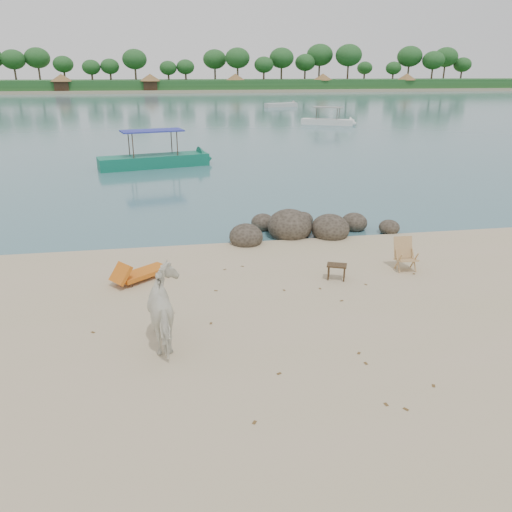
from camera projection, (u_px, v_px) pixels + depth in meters
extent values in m
plane|color=#355F6A|center=(181.00, 101.00, 94.85)|extent=(400.00, 400.00, 0.00)
cube|color=tan|center=(175.00, 88.00, 168.74)|extent=(420.00, 90.00, 1.40)
cube|color=#1E4C1E|center=(176.00, 84.00, 135.75)|extent=(420.00, 18.00, 2.40)
ellipsoid|color=#2C261D|center=(246.00, 237.00, 17.15)|extent=(1.17, 1.28, 0.87)
ellipsoid|color=#2C261D|center=(290.00, 227.00, 18.03)|extent=(1.61, 1.77, 1.21)
ellipsoid|color=#2C261D|center=(330.00, 229.00, 17.90)|extent=(1.37, 1.50, 1.02)
ellipsoid|color=#2C261D|center=(354.00, 223.00, 18.85)|extent=(0.97, 1.07, 0.73)
ellipsoid|color=#2C261D|center=(389.00, 228.00, 18.38)|extent=(0.75, 0.82, 0.56)
ellipsoid|color=#2C261D|center=(263.00, 223.00, 18.87)|extent=(0.90, 0.99, 0.67)
ellipsoid|color=#2C261D|center=(303.00, 220.00, 19.31)|extent=(0.80, 0.88, 0.60)
imported|color=white|center=(168.00, 310.00, 10.67)|extent=(1.15, 1.99, 1.58)
plane|color=brown|center=(216.00, 292.00, 13.44)|extent=(0.13, 0.13, 0.00)
plane|color=brown|center=(320.00, 290.00, 13.56)|extent=(0.12, 0.12, 0.00)
plane|color=brown|center=(284.00, 291.00, 13.46)|extent=(0.12, 0.12, 0.00)
plane|color=brown|center=(359.00, 354.00, 10.47)|extent=(0.14, 0.14, 0.00)
plane|color=brown|center=(254.00, 424.00, 8.42)|extent=(0.14, 0.14, 0.00)
plane|color=brown|center=(406.00, 411.00, 8.74)|extent=(0.14, 0.14, 0.00)
plane|color=brown|center=(279.00, 375.00, 9.77)|extent=(0.13, 0.13, 0.00)
plane|color=brown|center=(433.00, 387.00, 9.39)|extent=(0.13, 0.13, 0.00)
plane|color=brown|center=(225.00, 270.00, 14.86)|extent=(0.14, 0.14, 0.00)
plane|color=brown|center=(342.00, 302.00, 12.85)|extent=(0.12, 0.12, 0.00)
plane|color=brown|center=(211.00, 324.00, 11.70)|extent=(0.12, 0.12, 0.00)
plane|color=brown|center=(414.00, 275.00, 14.54)|extent=(0.13, 0.13, 0.00)
plane|color=brown|center=(242.00, 267.00, 15.10)|extent=(0.14, 0.14, 0.00)
plane|color=brown|center=(386.00, 406.00, 8.87)|extent=(0.11, 0.11, 0.00)
plane|color=brown|center=(93.00, 333.00, 11.30)|extent=(0.14, 0.14, 0.00)
plane|color=brown|center=(366.00, 285.00, 13.82)|extent=(0.13, 0.13, 0.00)
plane|color=brown|center=(366.00, 365.00, 10.11)|extent=(0.12, 0.12, 0.00)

